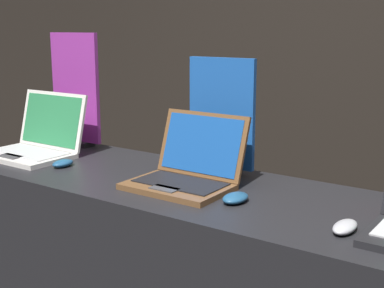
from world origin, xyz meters
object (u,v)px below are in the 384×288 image
object	(u,v)px
laptop_front	(36,141)
mouse_middle	(235,198)
mouse_front	(63,163)
laptop_middle	(187,170)
mouse_back	(345,227)
promo_stand_front	(76,92)
promo_stand_middle	(221,119)

from	to	relation	value
laptop_front	mouse_middle	bearing A→B (deg)	-3.35
laptop_front	mouse_middle	size ratio (longest dim) A/B	3.53
mouse_front	laptop_middle	world-z (taller)	laptop_middle
laptop_middle	mouse_back	world-z (taller)	laptop_middle
mouse_back	mouse_front	bearing A→B (deg)	178.24
laptop_middle	mouse_back	distance (m)	0.62
promo_stand_front	laptop_middle	world-z (taller)	promo_stand_front
laptop_front	mouse_front	world-z (taller)	laptop_front
promo_stand_middle	laptop_front	bearing A→B (deg)	-164.47
mouse_middle	promo_stand_middle	size ratio (longest dim) A/B	0.25
laptop_front	laptop_middle	size ratio (longest dim) A/B	1.10
laptop_middle	mouse_middle	bearing A→B (deg)	-14.99
mouse_middle	promo_stand_front	bearing A→B (deg)	163.75
mouse_front	laptop_middle	xyz separation A→B (m)	(0.56, 0.07, 0.04)
mouse_front	mouse_middle	bearing A→B (deg)	0.86
mouse_front	promo_stand_front	xyz separation A→B (m)	(-0.25, 0.32, 0.24)
promo_stand_front	mouse_back	bearing A→B (deg)	-13.94
promo_stand_front	mouse_middle	size ratio (longest dim) A/B	4.80
laptop_front	laptop_middle	distance (m)	0.81
mouse_middle	promo_stand_middle	xyz separation A→B (m)	(-0.23, 0.29, 0.19)
mouse_front	mouse_middle	distance (m)	0.79
mouse_front	promo_stand_middle	world-z (taller)	promo_stand_middle
laptop_front	promo_stand_middle	world-z (taller)	promo_stand_middle
mouse_front	mouse_back	xyz separation A→B (m)	(1.17, -0.04, -0.00)
laptop_front	laptop_middle	bearing A→B (deg)	0.10
laptop_front	laptop_middle	xyz separation A→B (m)	(0.81, 0.00, -0.00)
mouse_back	laptop_middle	bearing A→B (deg)	169.71
laptop_front	mouse_back	xyz separation A→B (m)	(1.42, -0.11, -0.05)
promo_stand_middle	mouse_back	size ratio (longest dim) A/B	3.76
laptop_front	promo_stand_middle	xyz separation A→B (m)	(0.81, 0.23, 0.15)
mouse_middle	mouse_back	bearing A→B (deg)	-7.28
laptop_middle	mouse_front	bearing A→B (deg)	-172.45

